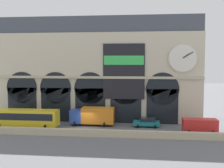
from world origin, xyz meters
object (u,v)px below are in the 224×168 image
object	(u,v)px
bus_midwest	(25,118)
box_truck_center	(93,116)
car_mideast	(147,122)
van_east	(200,125)

from	to	relation	value
bus_midwest	box_truck_center	distance (m)	11.20
car_mideast	van_east	size ratio (longest dim) A/B	0.85
bus_midwest	car_mideast	distance (m)	20.23
van_east	car_mideast	bearing A→B (deg)	159.33
bus_midwest	car_mideast	bearing A→B (deg)	9.00
box_truck_center	van_east	size ratio (longest dim) A/B	1.44
bus_midwest	van_east	xyz separation A→B (m)	(28.01, 0.12, -0.54)
box_truck_center	van_east	distance (m)	17.61
bus_midwest	box_truck_center	xyz separation A→B (m)	(10.70, 3.30, -0.08)
bus_midwest	car_mideast	world-z (taller)	bus_midwest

